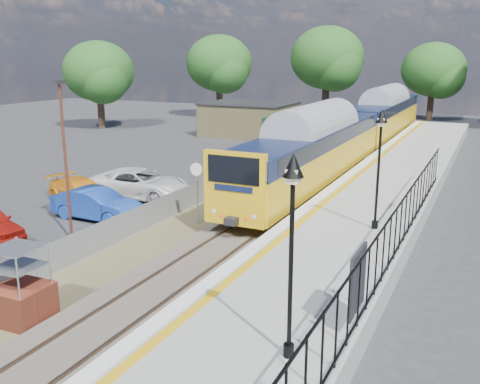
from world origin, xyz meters
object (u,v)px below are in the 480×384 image
Objects in this scene: car_yellow at (81,191)px; train at (357,127)px; victorian_lamp_north at (380,141)px; speed_sign at (197,183)px; car_white at (139,183)px; carpark_lamp at (65,151)px; car_blue at (96,204)px; victorian_lamp_south at (292,210)px; brick_plinth at (20,286)px.

train is at bearing -9.23° from car_yellow.
victorian_lamp_north is 1.61× the size of speed_sign.
victorian_lamp_north is at bearing -74.30° from train.
train reaches higher than car_white.
victorian_lamp_north is 12.28m from carpark_lamp.
speed_sign is 4.99m from car_blue.
victorian_lamp_south is 12.84m from speed_sign.
car_blue is at bearing -168.70° from speed_sign.
victorian_lamp_south is at bearing -105.78° from car_yellow.
carpark_lamp reaches higher than car_yellow.
carpark_lamp is 6.46m from car_yellow.
victorian_lamp_north is 13.77m from car_white.
victorian_lamp_north reaches higher than speed_sign.
brick_plinth is 9.98m from speed_sign.
train reaches higher than car_blue.
speed_sign is at bearing -124.13° from car_white.
brick_plinth reaches higher than car_yellow.
speed_sign reaches higher than car_white.
victorian_lamp_north is 0.83× the size of car_white.
car_blue is (-7.18, -20.30, -1.62)m from train.
victorian_lamp_south and victorian_lamp_north have the same top height.
car_yellow is at bearing 172.13° from speed_sign.
car_yellow is at bearing -117.68° from train.
victorian_lamp_north reaches higher than car_yellow.
train is at bearing 74.80° from carpark_lamp.
speed_sign is at bearing -97.46° from train.
brick_plinth is at bearing -151.52° from car_blue.
brick_plinth is at bearing -163.14° from car_white.
victorian_lamp_north is at bearing -1.54° from speed_sign.
victorian_lamp_south is at bearing -139.07° from car_white.
brick_plinth is at bearing -178.76° from victorian_lamp_south.
victorian_lamp_north reaches higher than car_white.
victorian_lamp_north is 0.71× the size of carpark_lamp.
brick_plinth is 12.76m from car_yellow.
carpark_lamp is at bearing 121.90° from brick_plinth.
speed_sign is at bearing -75.20° from car_blue.
car_blue is 3.10m from car_yellow.
carpark_lamp is at bearing -160.23° from victorian_lamp_north.
carpark_lamp reaches higher than brick_plinth.
car_yellow is (-3.46, 4.50, -3.08)m from carpark_lamp.
train is at bearing 85.08° from brick_plinth.
victorian_lamp_south reaches higher than speed_sign.
carpark_lamp reaches higher than car_blue.
victorian_lamp_south is at bearing -123.74° from car_blue.
car_yellow is (-7.21, 10.52, -0.45)m from brick_plinth.
carpark_lamp reaches higher than speed_sign.
brick_plinth is at bearing -94.92° from train.
victorian_lamp_north is 1.02× the size of car_yellow.
car_blue is (-4.68, -1.22, -1.23)m from speed_sign.
car_white is at bearing 148.01° from speed_sign.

